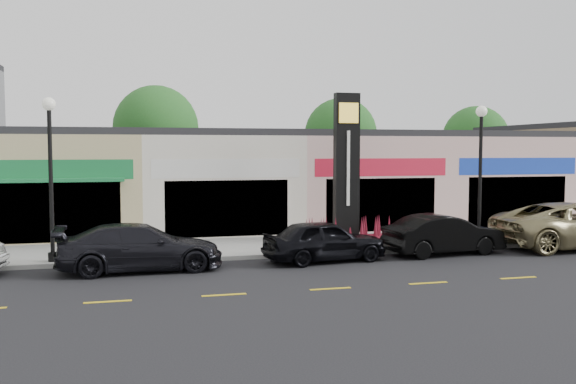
{
  "coord_description": "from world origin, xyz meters",
  "views": [
    {
      "loc": [
        -5.23,
        -19.05,
        3.92
      ],
      "look_at": [
        0.52,
        4.0,
        2.24
      ],
      "focal_mm": 38.0,
      "sensor_mm": 36.0,
      "label": 1
    }
  ],
  "objects_px": {
    "pylon_sign": "(346,190)",
    "car_black_sedan": "(325,240)",
    "lamp_east_near": "(480,160)",
    "car_dark_sedan": "(140,247)",
    "car_black_conv": "(444,234)",
    "lamp_west_near": "(50,162)"
  },
  "relations": [
    {
      "from": "pylon_sign",
      "to": "car_black_sedan",
      "type": "xyz_separation_m",
      "value": [
        -1.9,
        -3.14,
        -1.54
      ]
    },
    {
      "from": "lamp_east_near",
      "to": "car_dark_sedan",
      "type": "relative_size",
      "value": 1.04
    },
    {
      "from": "pylon_sign",
      "to": "car_dark_sedan",
      "type": "xyz_separation_m",
      "value": [
        -8.15,
        -3.24,
        -1.51
      ]
    },
    {
      "from": "car_black_conv",
      "to": "pylon_sign",
      "type": "bearing_deg",
      "value": 37.77
    },
    {
      "from": "lamp_east_near",
      "to": "pylon_sign",
      "type": "height_order",
      "value": "pylon_sign"
    },
    {
      "from": "pylon_sign",
      "to": "car_black_sedan",
      "type": "relative_size",
      "value": 1.39
    },
    {
      "from": "car_black_sedan",
      "to": "car_black_conv",
      "type": "bearing_deg",
      "value": -94.44
    },
    {
      "from": "lamp_west_near",
      "to": "lamp_east_near",
      "type": "height_order",
      "value": "same"
    },
    {
      "from": "lamp_west_near",
      "to": "pylon_sign",
      "type": "relative_size",
      "value": 0.91
    },
    {
      "from": "lamp_west_near",
      "to": "car_black_conv",
      "type": "bearing_deg",
      "value": -4.81
    },
    {
      "from": "lamp_west_near",
      "to": "lamp_east_near",
      "type": "relative_size",
      "value": 1.0
    },
    {
      "from": "car_dark_sedan",
      "to": "car_black_sedan",
      "type": "distance_m",
      "value": 6.25
    },
    {
      "from": "lamp_west_near",
      "to": "car_black_conv",
      "type": "distance_m",
      "value": 14.14
    },
    {
      "from": "lamp_west_near",
      "to": "pylon_sign",
      "type": "distance_m",
      "value": 11.19
    },
    {
      "from": "pylon_sign",
      "to": "car_black_sedan",
      "type": "height_order",
      "value": "pylon_sign"
    },
    {
      "from": "lamp_east_near",
      "to": "pylon_sign",
      "type": "distance_m",
      "value": 5.42
    },
    {
      "from": "lamp_west_near",
      "to": "pylon_sign",
      "type": "height_order",
      "value": "pylon_sign"
    },
    {
      "from": "lamp_east_near",
      "to": "car_black_sedan",
      "type": "distance_m",
      "value": 7.56
    },
    {
      "from": "car_black_sedan",
      "to": "car_dark_sedan",
      "type": "bearing_deg",
      "value": 83.21
    },
    {
      "from": "lamp_west_near",
      "to": "car_black_sedan",
      "type": "distance_m",
      "value": 9.61
    },
    {
      "from": "lamp_west_near",
      "to": "pylon_sign",
      "type": "xyz_separation_m",
      "value": [
        11.0,
        1.7,
        -1.2
      ]
    },
    {
      "from": "pylon_sign",
      "to": "car_black_conv",
      "type": "bearing_deg",
      "value": -45.4
    }
  ]
}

